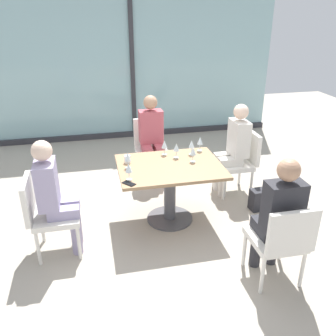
# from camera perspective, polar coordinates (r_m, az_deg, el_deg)

# --- Properties ---
(ground_plane) EXTENTS (12.00, 12.00, 0.00)m
(ground_plane) POSITION_cam_1_polar(r_m,az_deg,el_deg) (4.53, 0.28, -8.03)
(ground_plane) COLOR #A89E8E
(window_wall_backdrop) EXTENTS (5.51, 0.10, 2.70)m
(window_wall_backdrop) POSITION_cam_1_polar(r_m,az_deg,el_deg) (7.07, -5.62, 14.45)
(window_wall_backdrop) COLOR #8EB7BC
(window_wall_backdrop) RESTS_ON ground_plane
(dining_table_main) EXTENTS (1.20, 0.93, 0.73)m
(dining_table_main) POSITION_cam_1_polar(r_m,az_deg,el_deg) (4.26, 0.29, -1.83)
(dining_table_main) COLOR #997551
(dining_table_main) RESTS_ON ground_plane
(chair_far_right) EXTENTS (0.50, 0.46, 0.87)m
(chair_far_right) POSITION_cam_1_polar(r_m,az_deg,el_deg) (5.05, 11.34, 1.45)
(chair_far_right) COLOR silver
(chair_far_right) RESTS_ON ground_plane
(chair_front_right) EXTENTS (0.46, 0.50, 0.87)m
(chair_front_right) POSITION_cam_1_polar(r_m,az_deg,el_deg) (3.48, 17.45, -10.60)
(chair_front_right) COLOR silver
(chair_front_right) RESTS_ON ground_plane
(chair_near_window) EXTENTS (0.46, 0.51, 0.87)m
(chair_near_window) POSITION_cam_1_polar(r_m,az_deg,el_deg) (5.45, -2.74, 3.65)
(chair_near_window) COLOR silver
(chair_near_window) RESTS_ON ground_plane
(chair_side_end) EXTENTS (0.50, 0.46, 0.87)m
(chair_side_end) POSITION_cam_1_polar(r_m,az_deg,el_deg) (3.93, -18.67, -6.48)
(chair_side_end) COLOR silver
(chair_side_end) RESTS_ON ground_plane
(person_far_right) EXTENTS (0.39, 0.34, 1.26)m
(person_far_right) POSITION_cam_1_polar(r_m,az_deg,el_deg) (4.93, 10.37, 3.52)
(person_far_right) COLOR silver
(person_far_right) RESTS_ON ground_plane
(person_front_right) EXTENTS (0.34, 0.39, 1.26)m
(person_front_right) POSITION_cam_1_polar(r_m,az_deg,el_deg) (3.45, 17.01, -6.84)
(person_front_right) COLOR #28282D
(person_front_right) RESTS_ON ground_plane
(person_near_window) EXTENTS (0.34, 0.39, 1.26)m
(person_near_window) POSITION_cam_1_polar(r_m,az_deg,el_deg) (5.28, -2.58, 5.30)
(person_near_window) COLOR #B24C56
(person_near_window) RESTS_ON ground_plane
(person_side_end) EXTENTS (0.39, 0.34, 1.26)m
(person_side_end) POSITION_cam_1_polar(r_m,az_deg,el_deg) (3.82, -17.46, -3.73)
(person_side_end) COLOR #9E93B7
(person_side_end) RESTS_ON ground_plane
(wine_glass_0) EXTENTS (0.07, 0.07, 0.18)m
(wine_glass_0) POSITION_cam_1_polar(r_m,az_deg,el_deg) (4.08, -6.37, 1.70)
(wine_glass_0) COLOR silver
(wine_glass_0) RESTS_ON dining_table_main
(wine_glass_1) EXTENTS (0.07, 0.07, 0.18)m
(wine_glass_1) POSITION_cam_1_polar(r_m,az_deg,el_deg) (3.81, -6.21, -0.05)
(wine_glass_1) COLOR silver
(wine_glass_1) RESTS_ON dining_table_main
(wine_glass_2) EXTENTS (0.07, 0.07, 0.18)m
(wine_glass_2) POSITION_cam_1_polar(r_m,az_deg,el_deg) (4.43, -0.58, 3.70)
(wine_glass_2) COLOR silver
(wine_glass_2) RESTS_ON dining_table_main
(wine_glass_3) EXTENTS (0.07, 0.07, 0.18)m
(wine_glass_3) POSITION_cam_1_polar(r_m,az_deg,el_deg) (4.23, 3.97, 2.64)
(wine_glass_3) COLOR silver
(wine_glass_3) RESTS_ON dining_table_main
(wine_glass_4) EXTENTS (0.07, 0.07, 0.18)m
(wine_glass_4) POSITION_cam_1_polar(r_m,az_deg,el_deg) (4.45, 3.74, 3.75)
(wine_glass_4) COLOR silver
(wine_glass_4) RESTS_ON dining_table_main
(wine_glass_5) EXTENTS (0.07, 0.07, 0.18)m
(wine_glass_5) POSITION_cam_1_polar(r_m,az_deg,el_deg) (4.34, 1.32, 3.25)
(wine_glass_5) COLOR silver
(wine_glass_5) RESTS_ON dining_table_main
(wine_glass_6) EXTENTS (0.07, 0.07, 0.18)m
(wine_glass_6) POSITION_cam_1_polar(r_m,az_deg,el_deg) (4.56, 5.07, 4.27)
(wine_glass_6) COLOR silver
(wine_glass_6) RESTS_ON dining_table_main
(coffee_cup) EXTENTS (0.08, 0.08, 0.09)m
(coffee_cup) POSITION_cam_1_polar(r_m,az_deg,el_deg) (4.25, -6.42, 1.40)
(coffee_cup) COLOR white
(coffee_cup) RESTS_ON dining_table_main
(cell_phone_on_table) EXTENTS (0.15, 0.16, 0.01)m
(cell_phone_on_table) POSITION_cam_1_polar(r_m,az_deg,el_deg) (3.77, -6.18, -2.45)
(cell_phone_on_table) COLOR black
(cell_phone_on_table) RESTS_ON dining_table_main
(handbag_0) EXTENTS (0.31, 0.18, 0.28)m
(handbag_0) POSITION_cam_1_polar(r_m,az_deg,el_deg) (4.82, 14.54, -4.78)
(handbag_0) COLOR #232328
(handbag_0) RESTS_ON ground_plane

